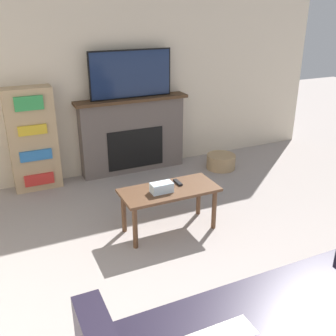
{
  "coord_description": "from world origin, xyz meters",
  "views": [
    {
      "loc": [
        -1.43,
        -0.57,
        2.22
      ],
      "look_at": [
        0.11,
        2.75,
        0.68
      ],
      "focal_mm": 42.0,
      "sensor_mm": 36.0,
      "label": 1
    }
  ],
  "objects_px": {
    "storage_basket": "(221,161)",
    "bookshelf": "(33,140)",
    "tv": "(131,74)",
    "fireplace": "(133,135)",
    "coffee_table": "(169,195)"
  },
  "relations": [
    {
      "from": "storage_basket",
      "to": "bookshelf",
      "type": "bearing_deg",
      "value": 169.74
    },
    {
      "from": "fireplace",
      "to": "storage_basket",
      "type": "distance_m",
      "value": 1.34
    },
    {
      "from": "bookshelf",
      "to": "storage_basket",
      "type": "xyz_separation_m",
      "value": [
        2.5,
        -0.45,
        -0.55
      ]
    },
    {
      "from": "coffee_table",
      "to": "tv",
      "type": "bearing_deg",
      "value": 82.41
    },
    {
      "from": "bookshelf",
      "to": "coffee_table",
      "type": "bearing_deg",
      "value": -56.45
    },
    {
      "from": "tv",
      "to": "storage_basket",
      "type": "bearing_deg",
      "value": -21.17
    },
    {
      "from": "bookshelf",
      "to": "storage_basket",
      "type": "distance_m",
      "value": 2.6
    },
    {
      "from": "coffee_table",
      "to": "storage_basket",
      "type": "height_order",
      "value": "coffee_table"
    },
    {
      "from": "fireplace",
      "to": "storage_basket",
      "type": "relative_size",
      "value": 3.77
    },
    {
      "from": "tv",
      "to": "storage_basket",
      "type": "relative_size",
      "value": 2.72
    },
    {
      "from": "tv",
      "to": "storage_basket",
      "type": "distance_m",
      "value": 1.78
    },
    {
      "from": "storage_basket",
      "to": "fireplace",
      "type": "bearing_deg",
      "value": 157.99
    },
    {
      "from": "fireplace",
      "to": "bookshelf",
      "type": "xyz_separation_m",
      "value": [
        -1.33,
        -0.02,
        0.12
      ]
    },
    {
      "from": "fireplace",
      "to": "tv",
      "type": "relative_size",
      "value": 1.39
    },
    {
      "from": "tv",
      "to": "bookshelf",
      "type": "height_order",
      "value": "tv"
    }
  ]
}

